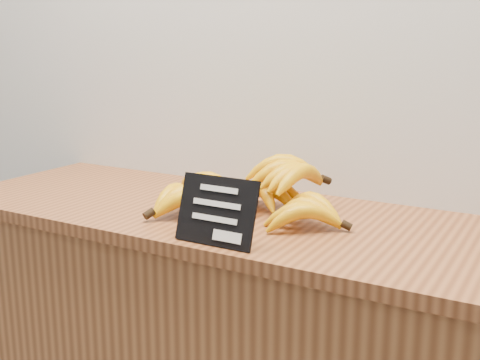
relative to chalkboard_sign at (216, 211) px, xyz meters
The scene contains 3 objects.
counter_top 0.24m from the chalkboard_sign, 101.26° to the left, with size 1.57×0.54×0.03m, color brown.
chalkboard_sign is the anchor object (origin of this frame).
banana_pile 0.24m from the chalkboard_sign, 102.35° to the left, with size 0.52×0.36×0.12m.
Camera 1 is at (0.63, 1.56, 1.32)m, focal length 45.00 mm.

